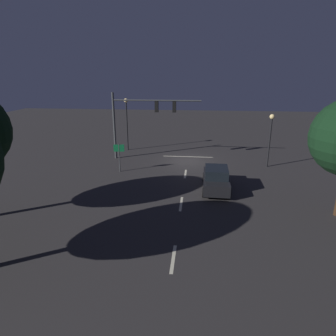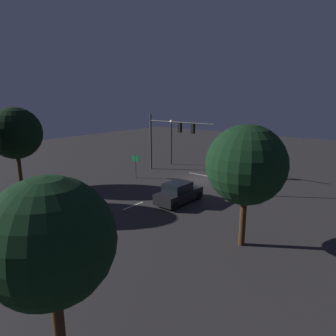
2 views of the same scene
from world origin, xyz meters
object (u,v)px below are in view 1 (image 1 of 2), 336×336
at_px(street_lamp_right_kerb, 127,115).
at_px(route_sign, 119,152).
at_px(street_lamp_left_kerb, 271,130).
at_px(traffic_signal_assembly, 142,114).
at_px(car_approaching, 216,179).

relative_size(street_lamp_right_kerb, route_sign, 2.29).
height_order(street_lamp_left_kerb, route_sign, street_lamp_left_kerb).
xyz_separation_m(traffic_signal_assembly, route_sign, (1.26, 4.11, -2.68)).
bearing_deg(traffic_signal_assembly, street_lamp_left_kerb, 173.19).
height_order(car_approaching, street_lamp_left_kerb, street_lamp_left_kerb).
distance_m(traffic_signal_assembly, street_lamp_left_kerb, 11.78).
relative_size(traffic_signal_assembly, street_lamp_left_kerb, 1.78).
xyz_separation_m(car_approaching, street_lamp_left_kerb, (-4.91, -6.01, 2.54)).
bearing_deg(street_lamp_left_kerb, route_sign, 11.91).
bearing_deg(street_lamp_right_kerb, traffic_signal_assembly, 124.75).
bearing_deg(car_approaching, route_sign, -22.38).
xyz_separation_m(street_lamp_left_kerb, street_lamp_right_kerb, (13.95, -4.72, 0.50)).
relative_size(street_lamp_left_kerb, street_lamp_right_kerb, 0.85).
xyz_separation_m(traffic_signal_assembly, street_lamp_left_kerb, (-11.64, 1.39, -1.09)).
bearing_deg(car_approaching, street_lamp_left_kerb, -129.25).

